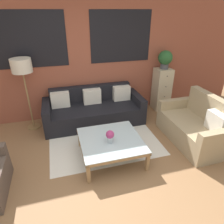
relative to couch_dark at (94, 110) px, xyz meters
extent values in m
plane|color=#8E6642|center=(-0.18, -1.95, -0.28)|extent=(16.00, 16.00, 0.00)
cube|color=brown|center=(-0.18, 0.49, 1.12)|extent=(8.40, 0.08, 2.80)
cube|color=black|center=(-1.13, 0.44, 1.52)|extent=(1.40, 0.01, 1.10)
cube|color=black|center=(0.77, 0.44, 1.52)|extent=(1.40, 0.01, 1.10)
cube|color=silver|center=(0.03, -0.75, -0.28)|extent=(2.11, 1.70, 0.00)
cube|color=black|center=(0.00, -0.13, -0.08)|extent=(1.89, 0.72, 0.40)
cube|color=black|center=(0.00, 0.31, 0.11)|extent=(1.89, 0.16, 0.78)
cube|color=black|center=(-1.02, -0.05, 0.01)|extent=(0.16, 0.88, 0.58)
cube|color=black|center=(1.02, -0.05, 0.01)|extent=(0.16, 0.88, 0.58)
cube|color=silver|center=(-0.71, 0.15, 0.29)|extent=(0.40, 0.16, 0.34)
cube|color=silver|center=(0.00, 0.15, 0.29)|extent=(0.40, 0.16, 0.34)
cube|color=silver|center=(0.71, 0.15, 0.29)|extent=(0.40, 0.16, 0.34)
cube|color=tan|center=(1.63, -1.29, -0.07)|extent=(0.64, 1.17, 0.42)
cube|color=tan|center=(2.03, -1.29, 0.18)|extent=(0.16, 1.17, 0.92)
cube|color=tan|center=(1.71, -0.64, 0.03)|extent=(0.80, 0.14, 0.62)
cube|color=tan|center=(1.71, -1.95, 0.03)|extent=(0.80, 0.14, 0.62)
cube|color=silver|center=(1.87, -1.66, 0.31)|extent=(0.16, 0.40, 0.34)
cube|color=silver|center=(0.03, -1.34, 0.08)|extent=(1.04, 1.04, 0.01)
cube|color=#99754C|center=(0.03, -1.84, 0.05)|extent=(1.04, 0.05, 0.05)
cube|color=#99754C|center=(0.03, -0.85, 0.05)|extent=(1.04, 0.05, 0.05)
cube|color=#99754C|center=(-0.46, -1.34, 0.05)|extent=(0.05, 1.04, 0.05)
cube|color=#99754C|center=(0.52, -1.34, 0.05)|extent=(0.05, 1.04, 0.05)
cube|color=#99754C|center=(-0.45, -1.82, -0.10)|extent=(0.06, 0.05, 0.36)
cube|color=#99754C|center=(0.51, -1.82, -0.10)|extent=(0.05, 0.05, 0.36)
cube|color=#99754C|center=(-0.45, -0.86, -0.10)|extent=(0.06, 0.06, 0.36)
cube|color=#99754C|center=(0.51, -0.86, -0.10)|extent=(0.05, 0.06, 0.36)
cylinder|color=olive|center=(-1.35, 0.10, -0.27)|extent=(0.28, 0.28, 0.02)
cylinder|color=olive|center=(-1.35, 0.10, 0.35)|extent=(0.03, 0.03, 1.23)
cylinder|color=beige|center=(-1.35, 0.10, 1.10)|extent=(0.39, 0.39, 0.27)
cube|color=#C6B793|center=(1.82, 0.22, 0.25)|extent=(0.39, 0.37, 1.06)
sphere|color=#38332D|center=(1.82, 0.03, 0.64)|extent=(0.02, 0.02, 0.02)
sphere|color=#38332D|center=(1.82, 0.03, 0.38)|extent=(0.02, 0.02, 0.02)
sphere|color=#38332D|center=(1.82, 0.03, 0.11)|extent=(0.02, 0.02, 0.02)
sphere|color=#38332D|center=(1.82, 0.03, -0.15)|extent=(0.02, 0.02, 0.02)
cylinder|color=#47474C|center=(1.82, 0.22, 0.84)|extent=(0.19, 0.19, 0.12)
sphere|color=#285B2D|center=(1.82, 0.22, 1.04)|extent=(0.34, 0.34, 0.34)
cylinder|color=#ADBCC6|center=(0.00, -1.42, 0.14)|extent=(0.09, 0.09, 0.11)
sphere|color=#9E3366|center=(0.00, -1.42, 0.24)|extent=(0.14, 0.14, 0.14)
camera|label=1|loc=(-0.72, -4.05, 2.07)|focal=32.00mm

